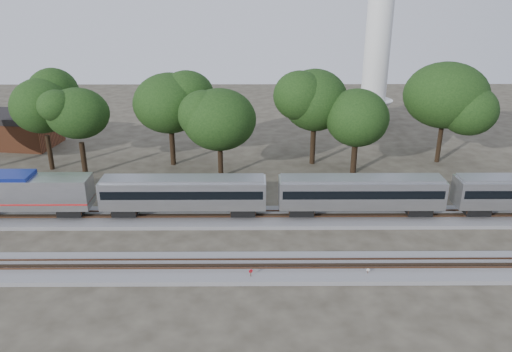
{
  "coord_description": "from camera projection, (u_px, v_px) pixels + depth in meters",
  "views": [
    {
      "loc": [
        1.91,
        -41.75,
        23.75
      ],
      "look_at": [
        2.2,
        5.0,
        5.34
      ],
      "focal_mm": 35.0,
      "sensor_mm": 36.0,
      "label": 1
    }
  ],
  "objects": [
    {
      "name": "track_far",
      "position": [
        235.0,
        217.0,
        53.04
      ],
      "size": [
        160.0,
        5.0,
        0.73
      ],
      "color": "slate",
      "rests_on": "ground"
    },
    {
      "name": "tree_4",
      "position": [
        219.0,
        120.0,
        61.84
      ],
      "size": [
        7.75,
        7.75,
        10.93
      ],
      "color": "black",
      "rests_on": "ground"
    },
    {
      "name": "switch_stand_white",
      "position": [
        368.0,
        272.0,
        42.54
      ],
      "size": [
        0.27,
        0.07,
        0.87
      ],
      "rotation": [
        0.0,
        0.0,
        -0.18
      ],
      "color": "#512D19",
      "rests_on": "ground"
    },
    {
      "name": "switch_stand_red",
      "position": [
        251.0,
        273.0,
        42.07
      ],
      "size": [
        0.32,
        0.16,
        1.07
      ],
      "rotation": [
        0.0,
        0.0,
        0.41
      ],
      "color": "#512D19",
      "rests_on": "ground"
    },
    {
      "name": "ground",
      "position": [
        233.0,
        247.0,
        47.53
      ],
      "size": [
        160.0,
        160.0,
        0.0
      ],
      "primitive_type": "plane",
      "color": "#383328",
      "rests_on": "ground"
    },
    {
      "name": "tree_3",
      "position": [
        170.0,
        103.0,
        65.84
      ],
      "size": [
        8.77,
        8.77,
        12.36
      ],
      "color": "black",
      "rests_on": "ground"
    },
    {
      "name": "brick_building",
      "position": [
        20.0,
        130.0,
        75.88
      ],
      "size": [
        11.44,
        8.81,
        5.05
      ],
      "rotation": [
        0.0,
        0.0,
        -0.14
      ],
      "color": "brown",
      "rests_on": "ground"
    },
    {
      "name": "tree_7",
      "position": [
        446.0,
        95.0,
        66.53
      ],
      "size": [
        9.57,
        9.57,
        13.49
      ],
      "color": "black",
      "rests_on": "ground"
    },
    {
      "name": "tree_6",
      "position": [
        357.0,
        118.0,
        63.28
      ],
      "size": [
        7.59,
        7.59,
        10.69
      ],
      "color": "black",
      "rests_on": "ground"
    },
    {
      "name": "switch_lever",
      "position": [
        323.0,
        282.0,
        41.85
      ],
      "size": [
        0.54,
        0.37,
        0.3
      ],
      "primitive_type": "cube",
      "rotation": [
        0.0,
        0.0,
        0.14
      ],
      "color": "#512D19",
      "rests_on": "ground"
    },
    {
      "name": "tree_5",
      "position": [
        315.0,
        100.0,
        66.08
      ],
      "size": [
        9.08,
        9.08,
        12.81
      ],
      "color": "black",
      "rests_on": "ground"
    },
    {
      "name": "tree_1",
      "position": [
        42.0,
        106.0,
        64.07
      ],
      "size": [
        8.86,
        8.86,
        12.5
      ],
      "color": "black",
      "rests_on": "ground"
    },
    {
      "name": "track_near",
      "position": [
        232.0,
        268.0,
        43.74
      ],
      "size": [
        160.0,
        5.0,
        0.73
      ],
      "color": "slate",
      "rests_on": "ground"
    },
    {
      "name": "train",
      "position": [
        450.0,
        191.0,
        52.08
      ],
      "size": [
        107.67,
        3.07,
        4.53
      ],
      "color": "#B6B8BD",
      "rests_on": "ground"
    },
    {
      "name": "tree_2",
      "position": [
        78.0,
        114.0,
        62.12
      ],
      "size": [
        8.39,
        8.39,
        11.83
      ],
      "color": "black",
      "rests_on": "ground"
    }
  ]
}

